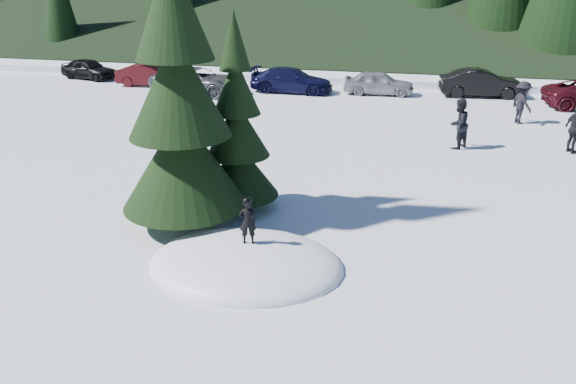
% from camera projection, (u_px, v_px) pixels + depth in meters
% --- Properties ---
extents(ground, '(200.00, 200.00, 0.00)m').
position_uv_depth(ground, '(246.00, 265.00, 12.75)').
color(ground, white).
rests_on(ground, ground).
extents(snow_mound, '(4.48, 3.52, 0.96)m').
position_uv_depth(snow_mound, '(246.00, 265.00, 12.75)').
color(snow_mound, white).
rests_on(snow_mound, ground).
extents(spruce_tall, '(3.20, 3.20, 8.60)m').
position_uv_depth(spruce_tall, '(179.00, 100.00, 13.65)').
color(spruce_tall, black).
rests_on(spruce_tall, ground).
extents(spruce_short, '(2.20, 2.20, 5.37)m').
position_uv_depth(spruce_short, '(237.00, 136.00, 15.14)').
color(spruce_short, black).
rests_on(spruce_short, ground).
extents(child_skier, '(0.44, 0.35, 1.05)m').
position_uv_depth(child_skier, '(248.00, 222.00, 12.57)').
color(child_skier, black).
rests_on(child_skier, snow_mound).
extents(adult_0, '(1.12, 1.16, 1.88)m').
position_uv_depth(adult_0, '(458.00, 124.00, 20.93)').
color(adult_0, black).
rests_on(adult_0, ground).
extents(adult_1, '(0.83, 1.15, 1.81)m').
position_uv_depth(adult_1, '(575.00, 129.00, 20.39)').
color(adult_1, black).
rests_on(adult_1, ground).
extents(adult_2, '(1.16, 1.37, 1.85)m').
position_uv_depth(adult_2, '(522.00, 103.00, 24.45)').
color(adult_2, black).
rests_on(adult_2, ground).
extents(car_0, '(3.93, 2.29, 1.26)m').
position_uv_depth(car_0, '(89.00, 69.00, 34.88)').
color(car_0, black).
rests_on(car_0, ground).
extents(car_1, '(3.98, 1.67, 1.28)m').
position_uv_depth(car_1, '(150.00, 75.00, 32.71)').
color(car_1, '#370A0D').
rests_on(car_1, ground).
extents(car_2, '(5.26, 2.73, 1.42)m').
position_uv_depth(car_2, '(197.00, 81.00, 30.50)').
color(car_2, '#4C4D53').
rests_on(car_2, ground).
extents(car_3, '(4.65, 2.01, 1.33)m').
position_uv_depth(car_3, '(291.00, 80.00, 30.99)').
color(car_3, black).
rests_on(car_3, ground).
extents(car_4, '(3.81, 1.66, 1.28)m').
position_uv_depth(car_4, '(379.00, 83.00, 30.41)').
color(car_4, gray).
rests_on(car_4, ground).
extents(car_5, '(4.50, 1.97, 1.44)m').
position_uv_depth(car_5, '(482.00, 83.00, 29.85)').
color(car_5, black).
rests_on(car_5, ground).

